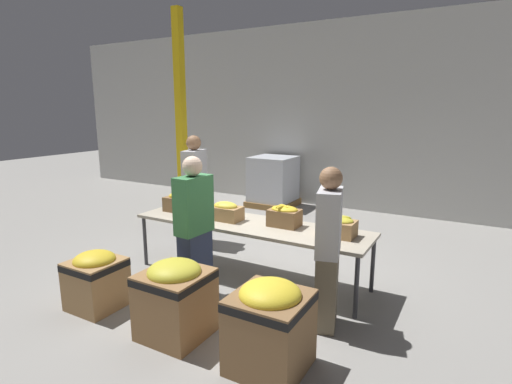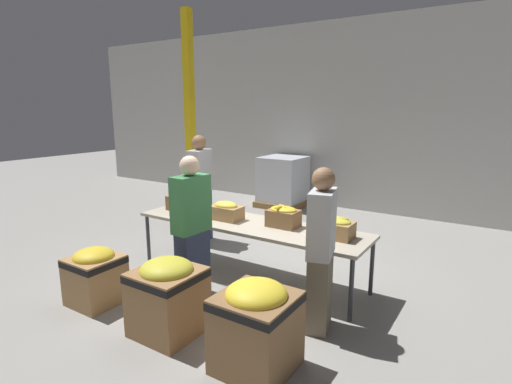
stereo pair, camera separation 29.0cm
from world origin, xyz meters
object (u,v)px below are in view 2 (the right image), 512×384
(sorting_table, at_px, (249,226))
(volunteer_2, at_px, (321,251))
(banana_box_0, at_px, (184,201))
(volunteer_0, at_px, (192,228))
(volunteer_1, at_px, (200,190))
(banana_box_1, at_px, (226,211))
(donation_bin_1, at_px, (168,294))
(support_pillar, at_px, (190,118))
(banana_box_3, at_px, (336,228))
(banana_box_2, at_px, (283,216))
(donation_bin_2, at_px, (256,323))
(donation_bin_0, at_px, (95,274))
(pallet_stack_0, at_px, (283,182))

(sorting_table, distance_m, volunteer_2, 1.45)
(banana_box_0, xyz_separation_m, volunteer_0, (0.89, -0.83, -0.05))
(volunteer_0, bearing_deg, volunteer_1, 41.59)
(banana_box_1, relative_size, donation_bin_1, 0.55)
(volunteer_1, bearing_deg, support_pillar, -145.72)
(volunteer_0, bearing_deg, banana_box_3, -55.36)
(banana_box_2, height_order, donation_bin_2, banana_box_2)
(sorting_table, bearing_deg, banana_box_3, 2.33)
(volunteer_0, xyz_separation_m, donation_bin_1, (0.33, -0.74, -0.42))
(volunteer_0, bearing_deg, banana_box_2, -34.21)
(banana_box_2, height_order, donation_bin_0, banana_box_2)
(sorting_table, distance_m, donation_bin_1, 1.57)
(banana_box_2, relative_size, pallet_stack_0, 0.34)
(banana_box_1, xyz_separation_m, volunteer_0, (0.09, -0.77, -0.03))
(banana_box_0, height_order, banana_box_2, banana_box_0)
(banana_box_1, bearing_deg, banana_box_2, 9.24)
(banana_box_2, relative_size, donation_bin_1, 0.49)
(banana_box_0, height_order, volunteer_1, volunteer_1)
(volunteer_1, distance_m, donation_bin_0, 2.42)
(volunteer_2, height_order, donation_bin_1, volunteer_2)
(volunteer_1, height_order, pallet_stack_0, volunteer_1)
(banana_box_1, xyz_separation_m, donation_bin_1, (0.42, -1.51, -0.46))
(volunteer_1, bearing_deg, banana_box_2, 57.83)
(banana_box_0, xyz_separation_m, banana_box_1, (0.80, -0.05, -0.02))
(banana_box_3, relative_size, support_pillar, 0.10)
(banana_box_1, height_order, pallet_stack_0, pallet_stack_0)
(volunteer_2, relative_size, donation_bin_1, 2.14)
(banana_box_1, distance_m, banana_box_2, 0.80)
(banana_box_2, distance_m, volunteer_2, 1.14)
(volunteer_0, xyz_separation_m, support_pillar, (-2.33, 2.61, 1.17))
(banana_box_1, height_order, donation_bin_1, banana_box_1)
(banana_box_3, distance_m, volunteer_0, 1.65)
(sorting_table, relative_size, donation_bin_1, 4.06)
(banana_box_0, relative_size, banana_box_2, 1.18)
(banana_box_3, height_order, donation_bin_0, banana_box_3)
(donation_bin_0, distance_m, donation_bin_1, 1.15)
(banana_box_0, xyz_separation_m, banana_box_3, (2.31, 0.02, -0.02))
(banana_box_1, xyz_separation_m, banana_box_3, (1.51, 0.07, -0.00))
(donation_bin_1, bearing_deg, donation_bin_0, 180.00)
(volunteer_2, height_order, donation_bin_0, volunteer_2)
(support_pillar, bearing_deg, sorting_table, -35.02)
(volunteer_2, height_order, support_pillar, support_pillar)
(banana_box_1, distance_m, banana_box_3, 1.51)
(pallet_stack_0, bearing_deg, banana_box_3, -53.34)
(volunteer_1, bearing_deg, banana_box_3, 61.72)
(sorting_table, relative_size, banana_box_1, 7.35)
(donation_bin_2, xyz_separation_m, pallet_stack_0, (-2.63, 5.19, 0.13))
(support_pillar, bearing_deg, banana_box_2, -29.42)
(banana_box_3, relative_size, donation_bin_0, 0.59)
(sorting_table, height_order, banana_box_3, banana_box_3)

